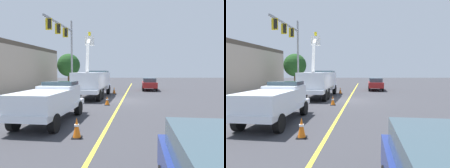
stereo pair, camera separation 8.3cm
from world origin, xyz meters
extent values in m
plane|color=#38383D|center=(0.00, 0.00, 0.00)|extent=(120.00, 120.00, 0.00)
cube|color=#9E9E99|center=(0.99, 7.37, 0.06)|extent=(59.95, 11.55, 0.12)
cube|color=yellow|center=(0.00, 0.00, 0.00)|extent=(49.58, 6.81, 0.01)
cube|color=white|center=(2.27, 2.82, 0.90)|extent=(8.46, 3.57, 0.36)
cube|color=white|center=(4.88, 2.47, 1.67)|extent=(2.91, 2.68, 1.60)
cube|color=#384C56|center=(5.07, 2.45, 2.37)|extent=(2.07, 2.32, 0.64)
cube|color=white|center=(1.30, 2.95, 1.62)|extent=(5.53, 3.18, 1.80)
cube|color=white|center=(0.48, 3.17, 3.88)|extent=(1.55, 0.33, 2.75)
cube|color=white|center=(2.30, 3.23, 5.59)|extent=(2.44, 0.36, 1.06)
cube|color=white|center=(3.47, 3.27, 5.84)|extent=(0.90, 0.90, 0.90)
cube|color=yellow|center=(3.47, 3.27, 6.44)|extent=(0.36, 0.24, 0.60)
cylinder|color=black|center=(5.27, 3.55, 0.52)|extent=(1.08, 0.48, 1.04)
cylinder|color=black|center=(4.97, 1.32, 0.52)|extent=(1.08, 0.48, 1.04)
cylinder|color=black|center=(0.96, 4.13, 0.52)|extent=(1.08, 0.48, 1.04)
cylinder|color=black|center=(0.66, 1.90, 0.52)|extent=(1.08, 0.48, 1.04)
cylinder|color=black|center=(-0.34, 4.31, 0.52)|extent=(1.08, 0.48, 1.04)
cylinder|color=black|center=(-0.64, 2.08, 0.52)|extent=(1.08, 0.48, 1.04)
cube|color=white|center=(-7.91, 4.19, 0.75)|extent=(5.83, 2.83, 0.30)
cube|color=white|center=(-6.69, 4.03, 1.30)|extent=(2.26, 2.18, 1.10)
cube|color=#384C56|center=(-6.49, 4.00, 1.78)|extent=(1.57, 1.93, 0.56)
cube|color=white|center=(-8.91, 4.32, 1.15)|extent=(3.61, 2.53, 1.10)
cylinder|color=black|center=(-5.95, 4.88, 0.42)|extent=(0.87, 0.41, 0.84)
cylinder|color=black|center=(-6.20, 3.01, 0.42)|extent=(0.87, 0.41, 0.84)
cylinder|color=black|center=(-9.61, 5.37, 0.42)|extent=(0.87, 0.41, 0.84)
cylinder|color=black|center=(-9.87, 3.50, 0.42)|extent=(0.87, 0.41, 0.84)
cube|color=maroon|center=(9.82, -4.25, 0.79)|extent=(5.01, 2.52, 0.70)
cube|color=#384C56|center=(9.97, -4.27, 1.39)|extent=(3.65, 2.12, 0.60)
cylinder|color=black|center=(8.09, -4.88, 0.34)|extent=(0.71, 0.33, 0.68)
cylinder|color=black|center=(8.32, -3.19, 0.34)|extent=(0.71, 0.33, 0.68)
cylinder|color=black|center=(11.33, -5.32, 0.34)|extent=(0.71, 0.33, 0.68)
cylinder|color=black|center=(11.55, -3.62, 0.34)|extent=(0.71, 0.33, 0.68)
cube|color=black|center=(-10.58, 2.40, 0.02)|extent=(0.40, 0.40, 0.04)
cone|color=orange|center=(-10.58, 2.40, 0.44)|extent=(0.32, 0.32, 0.79)
cylinder|color=white|center=(-10.58, 2.40, 0.52)|extent=(0.20, 0.20, 0.08)
cube|color=black|center=(-2.61, 1.32, 0.02)|extent=(0.40, 0.40, 0.04)
cone|color=orange|center=(-2.61, 1.32, 0.38)|extent=(0.32, 0.32, 0.67)
cylinder|color=white|center=(-2.61, 1.32, 0.44)|extent=(0.20, 0.20, 0.08)
cube|color=black|center=(5.56, 0.64, 0.02)|extent=(0.40, 0.40, 0.04)
cone|color=orange|center=(5.56, 0.64, 0.41)|extent=(0.32, 0.32, 0.73)
cylinder|color=white|center=(5.56, 0.64, 0.48)|extent=(0.20, 0.20, 0.08)
cylinder|color=gray|center=(6.14, 5.67, 4.27)|extent=(0.22, 0.22, 8.54)
cube|color=gray|center=(2.50, 6.16, 7.35)|extent=(7.30, 1.14, 0.16)
cube|color=gold|center=(4.06, 5.95, 6.80)|extent=(0.19, 0.57, 1.00)
cube|color=black|center=(4.04, 5.85, 6.80)|extent=(0.24, 0.34, 0.84)
cube|color=gold|center=(1.98, 6.23, 6.80)|extent=(0.19, 0.57, 1.00)
cube|color=black|center=(1.96, 6.13, 6.80)|extent=(0.24, 0.34, 0.84)
cube|color=gold|center=(-0.10, 6.51, 6.80)|extent=(0.19, 0.57, 1.00)
cube|color=black|center=(-0.12, 6.41, 6.80)|extent=(0.24, 0.34, 0.84)
cylinder|color=brown|center=(10.35, 6.90, 1.18)|extent=(0.32, 0.32, 2.36)
sphere|color=#1E471C|center=(10.35, 6.90, 3.46)|extent=(3.15, 3.15, 3.15)
camera|label=1|loc=(-18.82, 1.03, 2.71)|focal=33.51mm
camera|label=2|loc=(-18.82, 0.94, 2.71)|focal=33.51mm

